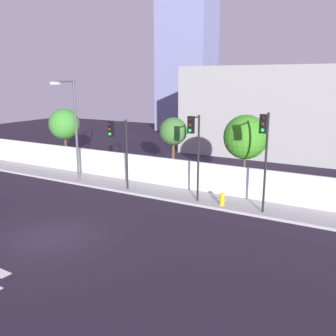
{
  "coord_description": "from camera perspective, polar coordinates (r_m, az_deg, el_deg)",
  "views": [
    {
      "loc": [
        12.46,
        -11.17,
        6.95
      ],
      "look_at": [
        2.38,
        6.5,
        2.13
      ],
      "focal_mm": 40.46,
      "sensor_mm": 36.0,
      "label": 1
    }
  ],
  "objects": [
    {
      "name": "perimeter_wall",
      "position": [
        24.83,
        -1.35,
        -0.42
      ],
      "size": [
        36.0,
        0.18,
        1.8
      ],
      "primitive_type": "cube",
      "color": "silver",
      "rests_on": "sidewalk"
    },
    {
      "name": "roadside_tree_leftmost",
      "position": [
        30.8,
        -15.35,
        6.38
      ],
      "size": [
        2.4,
        2.4,
        4.69
      ],
      "color": "brown",
      "rests_on": "ground"
    },
    {
      "name": "traffic_light_left",
      "position": [
        20.48,
        4.01,
        4.15
      ],
      "size": [
        0.35,
        1.17,
        4.89
      ],
      "color": "black",
      "rests_on": "sidewalk"
    },
    {
      "name": "fire_hydrant",
      "position": [
        21.01,
        8.12,
        -4.57
      ],
      "size": [
        0.44,
        0.26,
        0.73
      ],
      "color": "gold",
      "rests_on": "sidewalk"
    },
    {
      "name": "traffic_light_right",
      "position": [
        19.07,
        14.32,
        3.69
      ],
      "size": [
        0.35,
        1.33,
        5.18
      ],
      "color": "black",
      "rests_on": "sidewalk"
    },
    {
      "name": "street_lamp_curbside",
      "position": [
        25.99,
        -14.1,
        6.65
      ],
      "size": [
        0.62,
        1.99,
        6.67
      ],
      "color": "#4C4C51",
      "rests_on": "sidewalk"
    },
    {
      "name": "roadside_tree_midleft",
      "position": [
        24.93,
        0.8,
        5.48
      ],
      "size": [
        1.83,
        1.83,
        4.5
      ],
      "color": "brown",
      "rests_on": "ground"
    },
    {
      "name": "roadside_tree_midright",
      "position": [
        22.98,
        11.61,
        4.58
      ],
      "size": [
        2.65,
        2.65,
        4.89
      ],
      "color": "brown",
      "rests_on": "ground"
    },
    {
      "name": "tower_on_skyline",
      "position": [
        52.61,
        2.84,
        18.89
      ],
      "size": [
        7.08,
        5.0,
        24.12
      ],
      "primitive_type": "cube",
      "color": "slate",
      "rests_on": "ground"
    },
    {
      "name": "low_building_distant",
      "position": [
        36.13,
        14.06,
        8.29
      ],
      "size": [
        14.37,
        6.0,
        8.05
      ],
      "primitive_type": "cube",
      "color": "#969696",
      "rests_on": "ground"
    },
    {
      "name": "ground_plane",
      "position": [
        18.12,
        -17.24,
        -9.87
      ],
      "size": [
        80.0,
        80.0,
        0.0
      ],
      "primitive_type": "plane",
      "color": "#261E2D"
    },
    {
      "name": "traffic_light_center",
      "position": [
        22.97,
        -7.51,
        4.22
      ],
      "size": [
        0.46,
        1.45,
        4.38
      ],
      "color": "black",
      "rests_on": "sidewalk"
    },
    {
      "name": "sidewalk",
      "position": [
        24.03,
        -2.93,
        -3.32
      ],
      "size": [
        36.0,
        2.4,
        0.15
      ],
      "primitive_type": "cube",
      "color": "#A1A1A1",
      "rests_on": "ground"
    }
  ]
}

